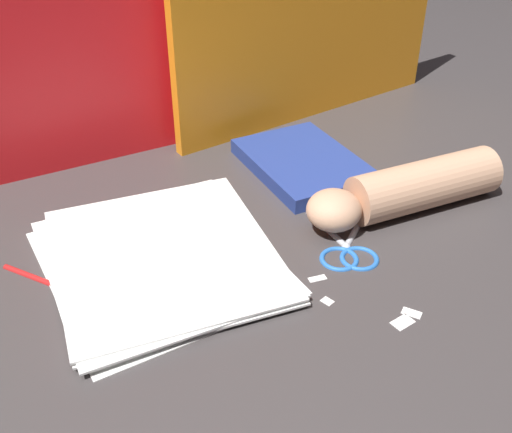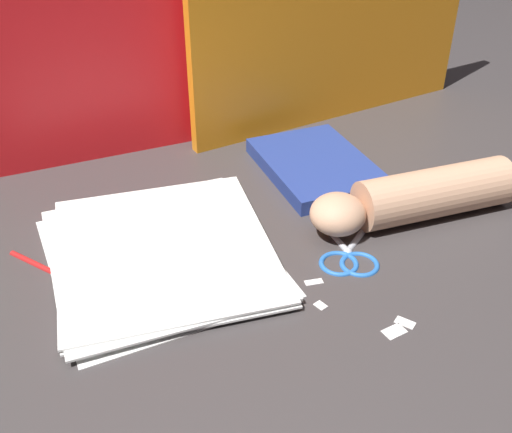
{
  "view_description": "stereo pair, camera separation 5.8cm",
  "coord_description": "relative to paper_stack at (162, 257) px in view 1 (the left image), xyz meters",
  "views": [
    {
      "loc": [
        -0.26,
        -0.57,
        0.49
      ],
      "look_at": [
        0.02,
        0.0,
        0.06
      ],
      "focal_mm": 42.0,
      "sensor_mm": 36.0,
      "label": 1
    },
    {
      "loc": [
        -0.21,
        -0.6,
        0.49
      ],
      "look_at": [
        0.02,
        0.0,
        0.06
      ],
      "focal_mm": 42.0,
      "sensor_mm": 36.0,
      "label": 2
    }
  ],
  "objects": [
    {
      "name": "paper_scrap_side",
      "position": [
        0.23,
        -0.22,
        -0.01
      ],
      "size": [
        0.02,
        0.03,
        0.0
      ],
      "color": "white",
      "rests_on": "ground_plane"
    },
    {
      "name": "paper_stack",
      "position": [
        0.0,
        0.0,
        0.0
      ],
      "size": [
        0.31,
        0.33,
        0.02
      ],
      "color": "white",
      "rests_on": "ground_plane"
    },
    {
      "name": "paper_scrap_mid",
      "position": [
        0.21,
        -0.23,
        -0.01
      ],
      "size": [
        0.03,
        0.02,
        0.0
      ],
      "color": "white",
      "rests_on": "ground_plane"
    },
    {
      "name": "scissors",
      "position": [
        0.23,
        -0.09,
        -0.0
      ],
      "size": [
        0.14,
        0.15,
        0.01
      ],
      "color": "silver",
      "rests_on": "ground_plane"
    },
    {
      "name": "paper_scrap_far",
      "position": [
        0.17,
        -0.12,
        -0.01
      ],
      "size": [
        0.02,
        0.01,
        0.0
      ],
      "color": "white",
      "rests_on": "ground_plane"
    },
    {
      "name": "backdrop_panel_right",
      "position": [
        0.41,
        0.32,
        0.2
      ],
      "size": [
        0.58,
        0.12,
        0.41
      ],
      "color": "orange",
      "rests_on": "ground_plane"
    },
    {
      "name": "ground_plane",
      "position": [
        0.1,
        -0.04,
        -0.01
      ],
      "size": [
        6.0,
        6.0,
        0.0
      ],
      "primitive_type": "plane",
      "color": "#3D3838"
    },
    {
      "name": "pen",
      "position": [
        -0.15,
        0.03,
        -0.0
      ],
      "size": [
        0.08,
        0.1,
        0.01
      ],
      "color": "red",
      "rests_on": "ground_plane"
    },
    {
      "name": "book_closed",
      "position": [
        0.29,
        0.13,
        0.0
      ],
      "size": [
        0.16,
        0.23,
        0.02
      ],
      "color": "navy",
      "rests_on": "ground_plane"
    },
    {
      "name": "paper_scrap_near",
      "position": [
        0.15,
        -0.16,
        -0.01
      ],
      "size": [
        0.02,
        0.02,
        0.0
      ],
      "color": "white",
      "rests_on": "ground_plane"
    },
    {
      "name": "hand_forearm",
      "position": [
        0.36,
        -0.04,
        0.03
      ],
      "size": [
        0.31,
        0.08,
        0.07
      ],
      "color": "tan",
      "rests_on": "ground_plane"
    }
  ]
}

